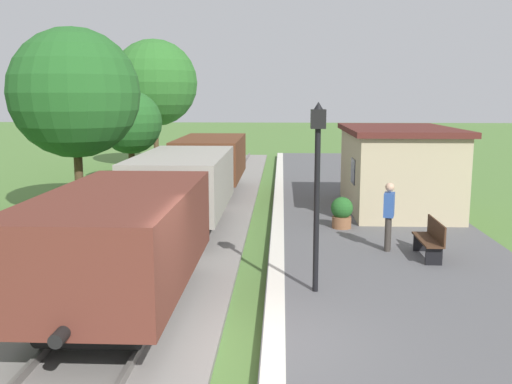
{
  "coord_description": "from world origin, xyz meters",
  "views": [
    {
      "loc": [
        0.5,
        -8.32,
        4.06
      ],
      "look_at": [
        -0.16,
        6.21,
        1.59
      ],
      "focal_mm": 39.89,
      "sensor_mm": 36.0,
      "label": 1
    }
  ],
  "objects_px": {
    "bench_near_hut": "(431,239)",
    "station_hut": "(397,168)",
    "freight_train": "(183,187)",
    "person_waiting": "(389,214)",
    "lamp_post_near": "(317,163)",
    "potted_planter": "(342,212)",
    "tree_field_distant": "(154,83)",
    "tree_field_left": "(130,123)",
    "tree_trackside_far": "(75,93)",
    "bench_down_platform": "(367,178)"
  },
  "relations": [
    {
      "from": "potted_planter",
      "to": "tree_field_distant",
      "type": "relative_size",
      "value": 0.13
    },
    {
      "from": "bench_near_hut",
      "to": "tree_field_left",
      "type": "height_order",
      "value": "tree_field_left"
    },
    {
      "from": "potted_planter",
      "to": "tree_trackside_far",
      "type": "xyz_separation_m",
      "value": [
        -8.47,
        2.04,
        3.42
      ]
    },
    {
      "from": "tree_field_left",
      "to": "tree_field_distant",
      "type": "xyz_separation_m",
      "value": [
        -0.24,
        6.25,
        1.89
      ]
    },
    {
      "from": "bench_near_hut",
      "to": "tree_field_left",
      "type": "xyz_separation_m",
      "value": [
        -10.39,
        12.23,
        2.15
      ]
    },
    {
      "from": "person_waiting",
      "to": "potted_planter",
      "type": "height_order",
      "value": "person_waiting"
    },
    {
      "from": "station_hut",
      "to": "lamp_post_near",
      "type": "distance_m",
      "value": 9.15
    },
    {
      "from": "lamp_post_near",
      "to": "tree_trackside_far",
      "type": "distance_m",
      "value": 10.65
    },
    {
      "from": "bench_near_hut",
      "to": "lamp_post_near",
      "type": "bearing_deg",
      "value": -139.22
    },
    {
      "from": "station_hut",
      "to": "bench_down_platform",
      "type": "height_order",
      "value": "station_hut"
    },
    {
      "from": "bench_near_hut",
      "to": "person_waiting",
      "type": "bearing_deg",
      "value": 145.21
    },
    {
      "from": "freight_train",
      "to": "bench_down_platform",
      "type": "xyz_separation_m",
      "value": [
        6.45,
        7.03,
        -0.68
      ]
    },
    {
      "from": "tree_trackside_far",
      "to": "bench_near_hut",
      "type": "bearing_deg",
      "value": -26.33
    },
    {
      "from": "potted_planter",
      "to": "lamp_post_near",
      "type": "height_order",
      "value": "lamp_post_near"
    },
    {
      "from": "bench_down_platform",
      "to": "person_waiting",
      "type": "distance_m",
      "value": 9.65
    },
    {
      "from": "station_hut",
      "to": "person_waiting",
      "type": "distance_m",
      "value": 5.55
    },
    {
      "from": "tree_trackside_far",
      "to": "tree_field_left",
      "type": "relative_size",
      "value": 1.45
    },
    {
      "from": "freight_train",
      "to": "bench_down_platform",
      "type": "bearing_deg",
      "value": 47.48
    },
    {
      "from": "bench_down_platform",
      "to": "person_waiting",
      "type": "relative_size",
      "value": 0.88
    },
    {
      "from": "station_hut",
      "to": "person_waiting",
      "type": "bearing_deg",
      "value": -102.98
    },
    {
      "from": "freight_train",
      "to": "bench_near_hut",
      "type": "height_order",
      "value": "freight_train"
    },
    {
      "from": "bench_near_hut",
      "to": "freight_train",
      "type": "bearing_deg",
      "value": 153.67
    },
    {
      "from": "bench_near_hut",
      "to": "bench_down_platform",
      "type": "relative_size",
      "value": 1.0
    },
    {
      "from": "freight_train",
      "to": "bench_down_platform",
      "type": "height_order",
      "value": "freight_train"
    },
    {
      "from": "potted_planter",
      "to": "bench_near_hut",
      "type": "bearing_deg",
      "value": -59.5
    },
    {
      "from": "tree_field_left",
      "to": "tree_field_distant",
      "type": "height_order",
      "value": "tree_field_distant"
    },
    {
      "from": "bench_down_platform",
      "to": "potted_planter",
      "type": "distance_m",
      "value": 7.41
    },
    {
      "from": "station_hut",
      "to": "tree_field_distant",
      "type": "height_order",
      "value": "tree_field_distant"
    },
    {
      "from": "freight_train",
      "to": "tree_field_distant",
      "type": "relative_size",
      "value": 2.71
    },
    {
      "from": "station_hut",
      "to": "tree_trackside_far",
      "type": "xyz_separation_m",
      "value": [
        -10.61,
        -0.94,
        2.49
      ]
    },
    {
      "from": "freight_train",
      "to": "tree_field_distant",
      "type": "bearing_deg",
      "value": 105.3
    },
    {
      "from": "potted_planter",
      "to": "tree_field_distant",
      "type": "distance_m",
      "value": 18.25
    },
    {
      "from": "station_hut",
      "to": "potted_planter",
      "type": "distance_m",
      "value": 3.78
    },
    {
      "from": "bench_down_platform",
      "to": "tree_field_left",
      "type": "distance_m",
      "value": 10.79
    },
    {
      "from": "tree_trackside_far",
      "to": "potted_planter",
      "type": "bearing_deg",
      "value": -13.57
    },
    {
      "from": "station_hut",
      "to": "lamp_post_near",
      "type": "bearing_deg",
      "value": -110.77
    },
    {
      "from": "freight_train",
      "to": "person_waiting",
      "type": "relative_size",
      "value": 11.35
    },
    {
      "from": "lamp_post_near",
      "to": "tree_field_distant",
      "type": "bearing_deg",
      "value": 110.33
    },
    {
      "from": "potted_planter",
      "to": "lamp_post_near",
      "type": "bearing_deg",
      "value": -101.11
    },
    {
      "from": "tree_field_left",
      "to": "person_waiting",
      "type": "bearing_deg",
      "value": -50.73
    },
    {
      "from": "person_waiting",
      "to": "bench_down_platform",
      "type": "bearing_deg",
      "value": -79.93
    },
    {
      "from": "tree_field_left",
      "to": "bench_down_platform",
      "type": "bearing_deg",
      "value": -10.94
    },
    {
      "from": "bench_near_hut",
      "to": "station_hut",
      "type": "bearing_deg",
      "value": 86.65
    },
    {
      "from": "tree_trackside_far",
      "to": "tree_field_left",
      "type": "xyz_separation_m",
      "value": [
        -0.13,
        7.15,
        -1.27
      ]
    },
    {
      "from": "potted_planter",
      "to": "tree_field_distant",
      "type": "bearing_deg",
      "value": 119.79
    },
    {
      "from": "bench_near_hut",
      "to": "potted_planter",
      "type": "height_order",
      "value": "potted_planter"
    },
    {
      "from": "station_hut",
      "to": "tree_field_left",
      "type": "xyz_separation_m",
      "value": [
        -10.74,
        6.22,
        1.22
      ]
    },
    {
      "from": "bench_down_platform",
      "to": "tree_field_distant",
      "type": "bearing_deg",
      "value": 142.16
    },
    {
      "from": "bench_down_platform",
      "to": "bench_near_hut",
      "type": "bearing_deg",
      "value": -90.0
    },
    {
      "from": "freight_train",
      "to": "potted_planter",
      "type": "height_order",
      "value": "freight_train"
    }
  ]
}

